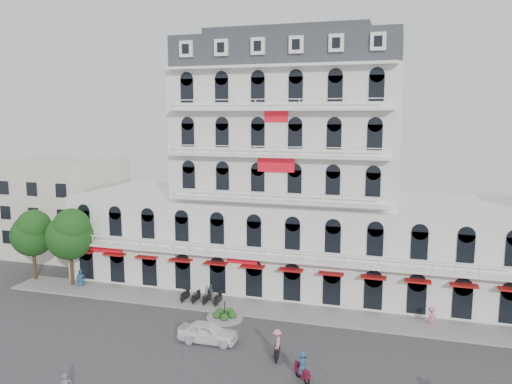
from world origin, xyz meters
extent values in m
plane|color=#38383A|center=(0.00, 0.00, 0.00)|extent=(120.00, 120.00, 0.00)
cube|color=gray|center=(0.00, 9.00, 0.08)|extent=(53.00, 4.00, 0.16)
cube|color=silver|center=(0.00, 18.00, 4.50)|extent=(45.00, 14.00, 9.00)
cube|color=silver|center=(0.00, 18.00, 15.50)|extent=(22.00, 12.00, 13.00)
cube|color=#2D3035|center=(0.00, 18.00, 23.50)|extent=(21.56, 11.76, 3.00)
cube|color=#2D3035|center=(0.00, 18.00, 25.40)|extent=(15.84, 8.64, 0.80)
cube|color=#9D1413|center=(0.00, 10.50, 3.50)|extent=(40.50, 1.00, 0.15)
cube|color=red|center=(0.00, 11.88, 13.00)|extent=(3.50, 0.10, 1.40)
cube|color=beige|center=(-30.00, 20.00, 6.00)|extent=(14.00, 10.00, 12.00)
cylinder|color=gray|center=(-3.00, 6.00, 0.12)|extent=(3.20, 3.20, 0.24)
cylinder|color=black|center=(-3.00, 6.00, 0.90)|extent=(0.08, 0.08, 1.40)
sphere|color=#194C19|center=(-2.30, 6.00, 0.45)|extent=(0.70, 0.70, 0.70)
sphere|color=#194C19|center=(-2.78, 6.66, 0.45)|extent=(0.70, 0.70, 0.70)
sphere|color=#194C19|center=(-3.56, 6.42, 0.45)|extent=(0.70, 0.70, 0.70)
sphere|color=#194C19|center=(-3.57, 5.60, 0.45)|extent=(0.70, 0.70, 0.70)
sphere|color=#194C19|center=(-2.80, 5.33, 0.45)|extent=(0.70, 0.70, 0.70)
cylinder|color=#382314|center=(-26.00, 10.00, 1.76)|extent=(0.36, 0.36, 3.52)
sphere|color=#153C13|center=(-26.00, 10.00, 4.96)|extent=(4.48, 4.48, 4.48)
sphere|color=#153C13|center=(-25.50, 9.70, 6.00)|extent=(3.52, 3.52, 3.52)
sphere|color=#153C13|center=(-26.40, 10.30, 5.60)|extent=(3.20, 3.20, 3.20)
cylinder|color=#382314|center=(-21.00, 9.50, 1.87)|extent=(0.36, 0.36, 3.74)
sphere|color=#153C13|center=(-21.00, 9.50, 5.27)|extent=(4.76, 4.76, 4.76)
sphere|color=#153C13|center=(-20.50, 9.20, 6.38)|extent=(3.74, 3.74, 3.74)
sphere|color=#153C13|center=(-21.40, 9.80, 5.95)|extent=(3.40, 3.40, 3.40)
imported|color=white|center=(-2.76, 1.52, 0.80)|extent=(4.77, 2.02, 1.61)
cube|color=maroon|center=(5.41, -2.07, 0.55)|extent=(1.29, 1.33, 0.35)
torus|color=black|center=(5.03, -1.67, 0.28)|extent=(0.50, 0.52, 0.60)
torus|color=black|center=(5.79, -2.47, 0.28)|extent=(0.50, 0.52, 0.60)
imported|color=#29507C|center=(5.41, -2.07, 1.26)|extent=(0.92, 0.93, 1.62)
cube|color=black|center=(3.08, 0.30, 0.55)|extent=(0.58, 1.54, 0.35)
torus|color=black|center=(3.16, -0.24, 0.28)|extent=(0.21, 0.61, 0.60)
torus|color=black|center=(2.99, 0.85, 0.28)|extent=(0.21, 0.61, 0.60)
imported|color=pink|center=(3.08, 0.30, 1.36)|extent=(0.85, 1.27, 1.83)
imported|color=navy|center=(-20.00, 9.50, 0.93)|extent=(1.09, 0.99, 1.86)
imported|color=#505157|center=(-5.69, 9.50, 0.84)|extent=(1.06, 0.87, 1.69)
imported|color=#CC6C8D|center=(14.06, 9.50, 0.84)|extent=(1.25, 1.14, 1.68)
imported|color=navy|center=(-20.00, 9.50, 0.89)|extent=(0.76, 0.63, 1.79)
camera|label=1|loc=(11.18, -32.56, 17.53)|focal=35.00mm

